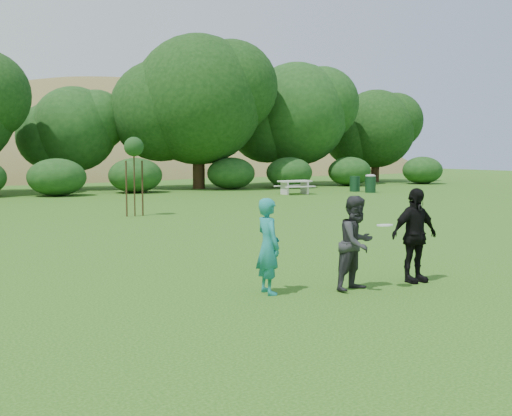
{
  "coord_description": "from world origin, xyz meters",
  "views": [
    {
      "loc": [
        -6.81,
        -9.02,
        2.31
      ],
      "look_at": [
        0.0,
        3.0,
        1.1
      ],
      "focal_mm": 45.0,
      "sensor_mm": 36.0,
      "label": 1
    }
  ],
  "objects_px": {
    "player_teal": "(268,246)",
    "trash_can_near": "(355,184)",
    "trash_can_lidded": "(370,183)",
    "sapling": "(134,149)",
    "player_black": "(414,235)",
    "picnic_table": "(295,185)",
    "player_grey": "(357,243)"
  },
  "relations": [
    {
      "from": "player_teal",
      "to": "trash_can_near",
      "type": "relative_size",
      "value": 1.74
    },
    {
      "from": "player_black",
      "to": "trash_can_lidded",
      "type": "bearing_deg",
      "value": 52.67
    },
    {
      "from": "sapling",
      "to": "picnic_table",
      "type": "relative_size",
      "value": 1.58
    },
    {
      "from": "trash_can_near",
      "to": "sapling",
      "type": "distance_m",
      "value": 17.78
    },
    {
      "from": "player_black",
      "to": "sapling",
      "type": "distance_m",
      "value": 13.88
    },
    {
      "from": "player_teal",
      "to": "player_black",
      "type": "bearing_deg",
      "value": -94.67
    },
    {
      "from": "player_grey",
      "to": "trash_can_lidded",
      "type": "relative_size",
      "value": 1.51
    },
    {
      "from": "player_black",
      "to": "sapling",
      "type": "height_order",
      "value": "sapling"
    },
    {
      "from": "sapling",
      "to": "trash_can_lidded",
      "type": "relative_size",
      "value": 2.71
    },
    {
      "from": "trash_can_lidded",
      "to": "player_black",
      "type": "bearing_deg",
      "value": -127.91
    },
    {
      "from": "player_teal",
      "to": "player_black",
      "type": "relative_size",
      "value": 0.93
    },
    {
      "from": "picnic_table",
      "to": "trash_can_lidded",
      "type": "bearing_deg",
      "value": -11.32
    },
    {
      "from": "player_teal",
      "to": "player_black",
      "type": "height_order",
      "value": "player_black"
    },
    {
      "from": "trash_can_near",
      "to": "trash_can_lidded",
      "type": "relative_size",
      "value": 0.86
    },
    {
      "from": "player_teal",
      "to": "sapling",
      "type": "relative_size",
      "value": 0.55
    },
    {
      "from": "player_black",
      "to": "picnic_table",
      "type": "distance_m",
      "value": 23.77
    },
    {
      "from": "trash_can_near",
      "to": "trash_can_lidded",
      "type": "height_order",
      "value": "trash_can_lidded"
    },
    {
      "from": "picnic_table",
      "to": "trash_can_near",
      "type": "bearing_deg",
      "value": 4.3
    },
    {
      "from": "player_black",
      "to": "trash_can_lidded",
      "type": "height_order",
      "value": "player_black"
    },
    {
      "from": "player_teal",
      "to": "player_grey",
      "type": "distance_m",
      "value": 1.51
    },
    {
      "from": "player_teal",
      "to": "picnic_table",
      "type": "bearing_deg",
      "value": -28.95
    },
    {
      "from": "player_black",
      "to": "picnic_table",
      "type": "height_order",
      "value": "player_black"
    },
    {
      "from": "player_grey",
      "to": "trash_can_lidded",
      "type": "distance_m",
      "value": 26.32
    },
    {
      "from": "sapling",
      "to": "player_teal",
      "type": "bearing_deg",
      "value": -99.72
    },
    {
      "from": "player_black",
      "to": "trash_can_lidded",
      "type": "distance_m",
      "value": 25.48
    },
    {
      "from": "trash_can_near",
      "to": "picnic_table",
      "type": "relative_size",
      "value": 0.5
    },
    {
      "from": "player_black",
      "to": "picnic_table",
      "type": "xyz_separation_m",
      "value": [
        11.11,
        21.02,
        -0.32
      ]
    },
    {
      "from": "player_grey",
      "to": "player_black",
      "type": "relative_size",
      "value": 0.94
    },
    {
      "from": "player_teal",
      "to": "trash_can_lidded",
      "type": "height_order",
      "value": "player_teal"
    },
    {
      "from": "sapling",
      "to": "picnic_table",
      "type": "distance_m",
      "value": 13.77
    },
    {
      "from": "player_black",
      "to": "player_teal",
      "type": "bearing_deg",
      "value": 170.9
    },
    {
      "from": "sapling",
      "to": "player_black",
      "type": "bearing_deg",
      "value": -88.12
    }
  ]
}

